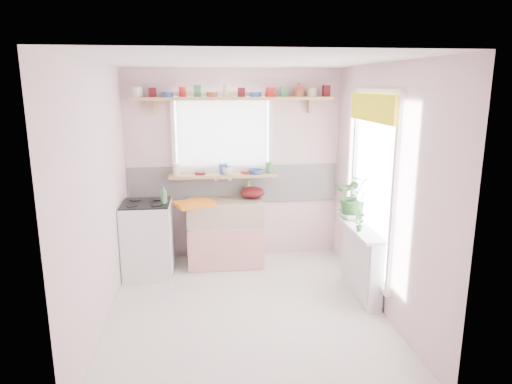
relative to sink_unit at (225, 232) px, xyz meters
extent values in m
plane|color=white|center=(0.15, -1.29, -0.43)|extent=(3.20, 3.20, 0.00)
plane|color=white|center=(0.15, -1.29, 2.07)|extent=(3.20, 3.20, 0.00)
plane|color=beige|center=(0.15, 0.31, 0.82)|extent=(2.80, 0.00, 2.80)
plane|color=beige|center=(0.15, -2.89, 0.82)|extent=(2.80, 0.00, 2.80)
plane|color=beige|center=(-1.25, -1.29, 0.82)|extent=(0.00, 3.20, 3.20)
plane|color=beige|center=(1.55, -1.29, 0.82)|extent=(0.00, 3.20, 3.20)
cube|color=white|center=(0.15, 0.29, 0.57)|extent=(2.74, 0.03, 0.50)
cube|color=#CE858B|center=(0.15, 0.29, 0.37)|extent=(2.74, 0.02, 0.12)
cube|color=white|center=(0.00, 0.30, 1.22)|extent=(1.20, 0.01, 1.00)
cube|color=white|center=(0.00, 0.24, 1.22)|extent=(1.15, 0.02, 0.95)
cube|color=white|center=(1.54, -1.09, 0.82)|extent=(0.01, 1.10, 1.90)
cube|color=yellow|center=(1.46, -1.09, 1.63)|extent=(0.03, 1.20, 0.28)
cube|color=white|center=(0.00, 0.01, -0.16)|extent=(0.85, 0.55, 0.55)
cube|color=#E24A42|center=(0.00, -0.27, -0.16)|extent=(0.95, 0.02, 0.53)
cube|color=#C2B08E|center=(0.00, 0.01, 0.27)|extent=(0.95, 0.55, 0.30)
cylinder|color=silver|center=(0.00, 0.26, 0.67)|extent=(0.03, 0.22, 0.03)
cube|color=white|center=(-0.95, -0.24, 0.02)|extent=(0.58, 0.58, 0.90)
cube|color=black|center=(-0.95, -0.24, 0.47)|extent=(0.56, 0.56, 0.02)
cylinder|color=black|center=(-1.09, -0.38, 0.49)|extent=(0.14, 0.14, 0.01)
cylinder|color=black|center=(-0.81, -0.38, 0.49)|extent=(0.14, 0.14, 0.01)
cylinder|color=black|center=(-1.09, -0.10, 0.49)|extent=(0.14, 0.14, 0.01)
cylinder|color=black|center=(-0.81, -0.10, 0.49)|extent=(0.14, 0.14, 0.01)
cube|color=white|center=(1.45, -1.09, -0.06)|extent=(0.15, 0.90, 0.75)
cube|color=white|center=(1.42, -1.09, 0.33)|extent=(0.22, 0.95, 0.03)
cube|color=tan|center=(0.00, 0.19, 0.71)|extent=(1.40, 0.22, 0.04)
cube|color=tan|center=(0.15, 0.18, 1.69)|extent=(2.52, 0.24, 0.04)
cylinder|color=silver|center=(-1.03, 0.18, 1.77)|extent=(0.11, 0.11, 0.12)
cylinder|color=#590F14|center=(-0.85, 0.18, 1.77)|extent=(0.11, 0.11, 0.12)
cylinder|color=#3359A5|center=(-0.67, 0.18, 1.74)|extent=(0.11, 0.11, 0.06)
cylinder|color=red|center=(-0.49, 0.18, 1.77)|extent=(0.11, 0.11, 0.12)
cylinder|color=#3F7F4C|center=(-0.30, 0.18, 1.77)|extent=(0.11, 0.11, 0.12)
cylinder|color=#A55133|center=(-0.12, 0.18, 1.74)|extent=(0.11, 0.11, 0.06)
cylinder|color=silver|center=(0.06, 0.18, 1.77)|extent=(0.11, 0.11, 0.12)
cylinder|color=#590F14|center=(0.24, 0.18, 1.77)|extent=(0.11, 0.11, 0.12)
cylinder|color=#3359A5|center=(0.42, 0.18, 1.74)|extent=(0.11, 0.11, 0.06)
cylinder|color=red|center=(0.60, 0.18, 1.77)|extent=(0.11, 0.11, 0.12)
cylinder|color=#3F7F4C|center=(0.79, 0.18, 1.77)|extent=(0.11, 0.11, 0.12)
cylinder|color=#A55133|center=(0.97, 0.18, 1.74)|extent=(0.11, 0.11, 0.06)
cylinder|color=silver|center=(1.15, 0.18, 1.77)|extent=(0.11, 0.11, 0.12)
cylinder|color=#590F14|center=(1.33, 0.18, 1.77)|extent=(0.11, 0.11, 0.12)
cylinder|color=silver|center=(-0.62, 0.19, 0.79)|extent=(0.11, 0.11, 0.12)
cylinder|color=#590F14|center=(-0.31, 0.19, 0.79)|extent=(0.11, 0.11, 0.12)
cylinder|color=#3359A5|center=(0.00, 0.19, 0.76)|extent=(0.11, 0.11, 0.06)
cylinder|color=red|center=(0.31, 0.19, 0.79)|extent=(0.11, 0.11, 0.12)
cylinder|color=#3F7F4C|center=(0.62, 0.19, 0.79)|extent=(0.11, 0.11, 0.12)
cube|color=orange|center=(-0.38, -0.19, 0.44)|extent=(0.55, 0.49, 0.05)
ellipsoid|color=#520E12|center=(0.37, 0.10, 0.49)|extent=(0.42, 0.42, 0.15)
imported|color=#2D5C24|center=(1.48, -0.69, 0.61)|extent=(0.58, 0.55, 0.52)
imported|color=silver|center=(1.45, -0.70, 0.38)|extent=(0.35, 0.35, 0.08)
imported|color=#346E2C|center=(1.36, -1.19, 0.45)|extent=(0.13, 0.10, 0.22)
imported|color=#E6D866|center=(0.34, 0.21, 0.52)|extent=(0.12, 0.12, 0.20)
imported|color=beige|center=(0.05, 0.13, 0.78)|extent=(0.17, 0.17, 0.10)
imported|color=#31579F|center=(0.41, 0.13, 0.76)|extent=(0.23, 0.23, 0.06)
imported|color=#B74938|center=(0.99, 0.23, 1.79)|extent=(0.18, 0.18, 0.17)
imported|color=#468C53|center=(-0.73, -0.30, 0.59)|extent=(0.11, 0.11, 0.21)
sphere|color=orange|center=(1.45, -0.70, 0.44)|extent=(0.08, 0.08, 0.08)
sphere|color=orange|center=(1.51, -0.67, 0.44)|extent=(0.08, 0.08, 0.08)
sphere|color=orange|center=(1.40, -0.68, 0.44)|extent=(0.08, 0.08, 0.08)
cylinder|color=yellow|center=(1.47, -0.75, 0.45)|extent=(0.18, 0.04, 0.10)
camera|label=1|loc=(-0.26, -5.63, 1.85)|focal=32.00mm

